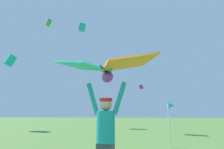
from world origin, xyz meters
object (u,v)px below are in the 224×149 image
(kite_flyer_person, at_px, (106,136))
(distant_kite_white_mid_right, at_px, (72,86))
(distant_kite_green_mid_left, at_px, (49,23))
(distant_kite_magenta_low_left, at_px, (141,87))
(distant_kite_teal_high_left, at_px, (82,27))
(held_stunt_kite, at_px, (105,67))
(marker_flag, at_px, (171,108))
(distant_kite_teal_overhead_distant, at_px, (10,60))

(kite_flyer_person, relative_size, distant_kite_white_mid_right, 2.34)
(kite_flyer_person, bearing_deg, distant_kite_green_mid_left, 120.33)
(distant_kite_white_mid_right, xyz_separation_m, distant_kite_magenta_low_left, (13.54, 7.94, 0.97))
(distant_kite_magenta_low_left, relative_size, distant_kite_teal_high_left, 1.27)
(held_stunt_kite, height_order, distant_kite_white_mid_right, distant_kite_white_mid_right)
(distant_kite_teal_high_left, distance_m, marker_flag, 14.98)
(held_stunt_kite, bearing_deg, distant_kite_white_mid_right, 109.39)
(distant_kite_green_mid_left, bearing_deg, distant_kite_white_mid_right, 72.43)
(distant_kite_magenta_low_left, bearing_deg, distant_kite_green_mid_left, -136.64)
(held_stunt_kite, relative_size, distant_kite_green_mid_left, 1.77)
(distant_kite_white_mid_right, bearing_deg, kite_flyer_person, -70.52)
(distant_kite_white_mid_right, bearing_deg, distant_kite_teal_high_left, -68.80)
(distant_kite_teal_high_left, bearing_deg, kite_flyer_person, -72.21)
(distant_kite_green_mid_left, distance_m, distant_kite_teal_high_left, 10.72)
(distant_kite_green_mid_left, xyz_separation_m, marker_flag, (14.00, -15.84, -14.06))
(held_stunt_kite, distance_m, distant_kite_magenta_low_left, 35.57)
(distant_kite_magenta_low_left, height_order, marker_flag, distant_kite_magenta_low_left)
(distant_kite_green_mid_left, xyz_separation_m, distant_kite_magenta_low_left, (15.73, 14.85, -8.27))
(kite_flyer_person, bearing_deg, distant_kite_teal_high_left, 107.79)
(distant_kite_teal_high_left, bearing_deg, distant_kite_magenta_low_left, 68.30)
(distant_kite_green_mid_left, bearing_deg, distant_kite_magenta_low_left, 43.36)
(marker_flag, bearing_deg, held_stunt_kite, -118.28)
(held_stunt_kite, bearing_deg, distant_kite_teal_high_left, 107.63)
(kite_flyer_person, distance_m, distant_kite_magenta_low_left, 35.69)
(distant_kite_teal_high_left, bearing_deg, distant_kite_teal_overhead_distant, -175.26)
(distant_kite_teal_overhead_distant, bearing_deg, marker_flag, -31.84)
(held_stunt_kite, relative_size, distant_kite_white_mid_right, 2.50)
(held_stunt_kite, relative_size, distant_kite_teal_high_left, 2.17)
(held_stunt_kite, xyz_separation_m, distant_kite_magenta_low_left, (4.03, 34.97, 5.13))
(distant_kite_teal_high_left, bearing_deg, held_stunt_kite, -72.37)
(held_stunt_kite, height_order, distant_kite_teal_high_left, distant_kite_teal_high_left)
(distant_kite_teal_overhead_distant, bearing_deg, distant_kite_white_mid_right, 79.70)
(kite_flyer_person, xyz_separation_m, distant_kite_green_mid_left, (-11.72, 20.02, 14.68))
(distant_kite_green_mid_left, bearing_deg, marker_flag, -48.51)
(distant_kite_green_mid_left, bearing_deg, kite_flyer_person, -59.67)
(held_stunt_kite, bearing_deg, distant_kite_green_mid_left, 120.19)
(held_stunt_kite, distance_m, distant_kite_teal_overhead_distant, 18.47)
(kite_flyer_person, height_order, marker_flag, kite_flyer_person)
(distant_kite_white_mid_right, bearing_deg, marker_flag, -62.55)
(distant_kite_teal_overhead_distant, distance_m, distant_kite_magenta_low_left, 27.07)
(kite_flyer_person, relative_size, marker_flag, 1.08)
(held_stunt_kite, relative_size, distant_kite_magenta_low_left, 1.71)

